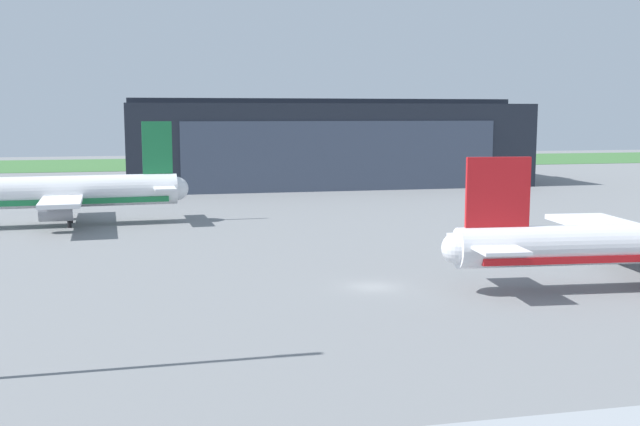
% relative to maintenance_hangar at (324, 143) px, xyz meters
% --- Properties ---
extents(ground_plane, '(440.00, 440.00, 0.00)m').
position_rel_maintenance_hangar_xyz_m(ground_plane, '(-17.85, -99.42, -8.91)').
color(ground_plane, slate).
extents(grass_field_strip, '(440.00, 56.00, 0.08)m').
position_rel_maintenance_hangar_xyz_m(grass_field_strip, '(-17.85, 72.20, -8.87)').
color(grass_field_strip, '#3E7039').
rests_on(grass_field_strip, ground_plane).
extents(maintenance_hangar, '(84.63, 36.31, 18.73)m').
position_rel_maintenance_hangar_xyz_m(maintenance_hangar, '(0.00, 0.00, 0.00)').
color(maintenance_hangar, '#232833').
rests_on(maintenance_hangar, ground_plane).
extents(airliner_far_right, '(35.87, 27.09, 14.42)m').
position_rel_maintenance_hangar_xyz_m(airliner_far_right, '(-50.16, -54.74, -4.33)').
color(airliner_far_right, white).
rests_on(airliner_far_right, ground_plane).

